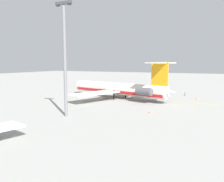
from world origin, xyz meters
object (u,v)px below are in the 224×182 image
object	(u,v)px
safety_cone_nose	(149,112)
safety_cone_tail	(196,99)
ground_crew_near_tail	(185,93)
main_jetliner	(120,89)
light_mast	(65,55)
ground_crew_near_nose	(131,87)
safety_cone_wingtip	(41,96)
ground_crew_portside	(102,87)

from	to	relation	value
safety_cone_nose	safety_cone_tail	xyz separation A→B (m)	(-7.74, -27.10, 0.00)
ground_crew_near_tail	safety_cone_nose	world-z (taller)	ground_crew_near_tail
main_jetliner	light_mast	bearing A→B (deg)	103.89
ground_crew_near_nose	light_mast	bearing A→B (deg)	43.16
ground_crew_near_tail	safety_cone_wingtip	xyz separation A→B (m)	(45.55, 24.33, -0.78)
main_jetliner	ground_crew_portside	xyz separation A→B (m)	(17.17, -19.60, -2.19)
ground_crew_portside	safety_cone_nose	size ratio (longest dim) A/B	3.24
ground_crew_near_tail	safety_cone_tail	world-z (taller)	ground_crew_near_tail
ground_crew_near_tail	safety_cone_wingtip	size ratio (longest dim) A/B	3.03
safety_cone_nose	ground_crew_portside	bearing A→B (deg)	-48.94
ground_crew_near_nose	ground_crew_portside	distance (m)	12.85
safety_cone_nose	safety_cone_tail	bearing A→B (deg)	-105.95
main_jetliner	safety_cone_wingtip	bearing A→B (deg)	31.55
main_jetliner	light_mast	size ratio (longest dim) A/B	1.66
ground_crew_near_nose	ground_crew_near_tail	xyz separation A→B (m)	(-24.27, 9.11, 0.00)
ground_crew_portside	light_mast	xyz separation A→B (m)	(-16.98, 48.88, 12.50)
safety_cone_wingtip	safety_cone_nose	bearing A→B (deg)	167.16
ground_crew_portside	safety_cone_wingtip	xyz separation A→B (m)	(9.65, 27.95, -0.85)
main_jetliner	ground_crew_near_nose	bearing A→B (deg)	-63.29
safety_cone_wingtip	safety_cone_tail	size ratio (longest dim) A/B	1.00
ground_crew_near_tail	safety_cone_tail	bearing A→B (deg)	9.46
ground_crew_near_tail	ground_crew_portside	bearing A→B (deg)	-120.10
ground_crew_portside	safety_cone_nose	bearing A→B (deg)	-28.72
safety_cone_tail	safety_cone_wingtip	bearing A→B (deg)	19.15
ground_crew_near_nose	safety_cone_tail	distance (m)	33.04
ground_crew_portside	light_mast	size ratio (longest dim) A/B	0.07
main_jetliner	safety_cone_tail	distance (m)	25.24
ground_crew_near_nose	main_jetliner	bearing A→B (deg)	49.99
ground_crew_portside	main_jetliner	bearing A→B (deg)	-28.56
ground_crew_near_tail	safety_cone_wingtip	bearing A→B (deg)	-86.24
safety_cone_tail	light_mast	bearing A→B (deg)	58.47
ground_crew_near_nose	ground_crew_near_tail	world-z (taller)	ground_crew_near_tail
light_mast	safety_cone_tail	bearing A→B (deg)	-121.53
ground_crew_portside	safety_cone_wingtip	distance (m)	29.58
ground_crew_portside	safety_cone_tail	distance (m)	41.87
safety_cone_nose	light_mast	bearing A→B (deg)	35.50
main_jetliner	ground_crew_near_nose	xyz separation A→B (m)	(5.54, -25.09, -2.27)
ground_crew_near_tail	light_mast	bearing A→B (deg)	-47.02
safety_cone_tail	main_jetliner	bearing A→B (deg)	21.24
main_jetliner	light_mast	xyz separation A→B (m)	(0.19, 29.29, 10.31)
ground_crew_near_nose	light_mast	xyz separation A→B (m)	(-5.36, 54.37, 12.57)
main_jetliner	ground_crew_near_tail	bearing A→B (deg)	-125.29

